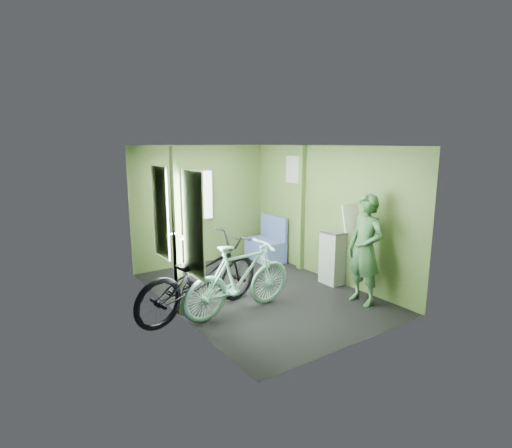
{
  "coord_description": "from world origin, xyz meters",
  "views": [
    {
      "loc": [
        -3.41,
        -4.95,
        2.35
      ],
      "look_at": [
        0.0,
        0.1,
        1.1
      ],
      "focal_mm": 28.0,
      "sensor_mm": 36.0,
      "label": 1
    }
  ],
  "objects_px": {
    "bicycle_mint": "(240,314)",
    "passenger": "(365,249)",
    "waste_box": "(332,257)",
    "bicycle_black": "(202,314)",
    "bench_seat": "(266,247)"
  },
  "relations": [
    {
      "from": "waste_box",
      "to": "passenger",
      "type": "bearing_deg",
      "value": -103.79
    },
    {
      "from": "bicycle_mint",
      "to": "waste_box",
      "type": "bearing_deg",
      "value": -87.57
    },
    {
      "from": "passenger",
      "to": "waste_box",
      "type": "height_order",
      "value": "passenger"
    },
    {
      "from": "bicycle_mint",
      "to": "waste_box",
      "type": "relative_size",
      "value": 1.92
    },
    {
      "from": "bicycle_mint",
      "to": "waste_box",
      "type": "height_order",
      "value": "waste_box"
    },
    {
      "from": "bench_seat",
      "to": "bicycle_mint",
      "type": "bearing_deg",
      "value": -131.91
    },
    {
      "from": "bicycle_black",
      "to": "waste_box",
      "type": "height_order",
      "value": "waste_box"
    },
    {
      "from": "passenger",
      "to": "bench_seat",
      "type": "height_order",
      "value": "passenger"
    },
    {
      "from": "passenger",
      "to": "bench_seat",
      "type": "distance_m",
      "value": 2.67
    },
    {
      "from": "waste_box",
      "to": "bench_seat",
      "type": "bearing_deg",
      "value": 93.78
    },
    {
      "from": "bicycle_mint",
      "to": "passenger",
      "type": "xyz_separation_m",
      "value": [
        1.73,
        -0.67,
        0.82
      ]
    },
    {
      "from": "bicycle_black",
      "to": "bicycle_mint",
      "type": "height_order",
      "value": "bicycle_black"
    },
    {
      "from": "bicycle_mint",
      "to": "bench_seat",
      "type": "relative_size",
      "value": 1.94
    },
    {
      "from": "bicycle_black",
      "to": "bicycle_mint",
      "type": "relative_size",
      "value": 1.19
    },
    {
      "from": "bicycle_black",
      "to": "bench_seat",
      "type": "height_order",
      "value": "bench_seat"
    }
  ]
}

